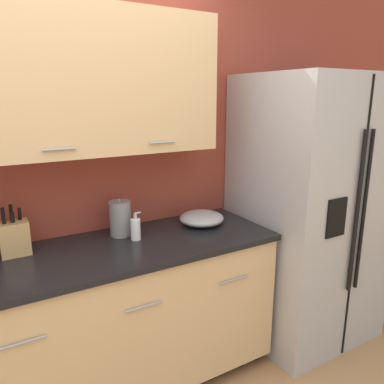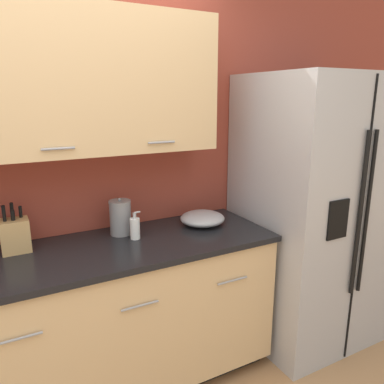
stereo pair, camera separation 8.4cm
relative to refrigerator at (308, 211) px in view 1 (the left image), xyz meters
name	(u,v)px [view 1 (the left image)]	position (x,y,z in m)	size (l,w,h in m)	color
wall_back	(30,156)	(-1.77, 0.39, 0.49)	(10.00, 0.39, 2.60)	#993D2D
counter_unit	(75,332)	(-1.68, 0.09, -0.47)	(2.38, 0.64, 0.93)	black
refrigerator	(308,211)	(0.00, 0.00, 0.00)	(0.92, 0.83, 1.89)	#B2B2B5
knife_block	(14,237)	(-1.91, 0.26, 0.08)	(0.15, 0.12, 0.27)	tan
soap_dispenser	(136,229)	(-1.28, 0.13, 0.05)	(0.06, 0.06, 0.17)	white
steel_canister	(120,218)	(-1.33, 0.25, 0.09)	(0.13, 0.13, 0.23)	gray
mixing_bowl	(202,218)	(-0.81, 0.16, 0.03)	(0.29, 0.29, 0.09)	#A3A3A5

